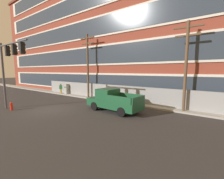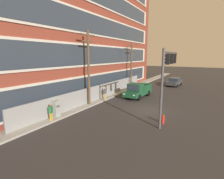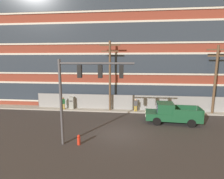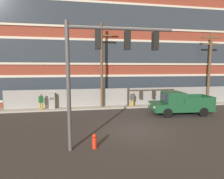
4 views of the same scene
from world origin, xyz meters
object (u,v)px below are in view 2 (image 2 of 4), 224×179
at_px(traffic_signal_mast, 167,70).
at_px(sedan_dark_grey, 174,82).
at_px(pickup_truck_dark_green, 137,91).
at_px(electrical_cabinet, 56,109).
at_px(pedestrian_by_fence, 105,93).
at_px(pedestrian_near_cabinet, 51,111).
at_px(utility_pole_near_corner, 89,65).
at_px(fire_hydrant, 163,119).
at_px(utility_pole_midblock, 131,64).

distance_m(traffic_signal_mast, sedan_dark_grey, 20.55).
relative_size(pickup_truck_dark_green, electrical_cabinet, 3.24).
distance_m(sedan_dark_grey, electrical_cabinet, 24.83).
distance_m(electrical_cabinet, pedestrian_by_fence, 8.08).
height_order(pedestrian_near_cabinet, pedestrian_by_fence, same).
xyz_separation_m(sedan_dark_grey, pedestrian_by_fence, (-15.96, 5.89, 0.17)).
xyz_separation_m(traffic_signal_mast, utility_pole_near_corner, (0.89, 8.93, 0.08)).
bearing_deg(fire_hydrant, pickup_truck_dark_green, 34.83).
bearing_deg(pickup_truck_dark_green, utility_pole_near_corner, 152.75).
xyz_separation_m(utility_pole_near_corner, fire_hydrant, (-1.32, -8.91, -4.33)).
xyz_separation_m(traffic_signal_mast, pickup_truck_dark_green, (7.49, 5.53, -3.67)).
distance_m(utility_pole_near_corner, utility_pole_midblock, 12.04).
xyz_separation_m(pickup_truck_dark_green, pedestrian_near_cabinet, (-12.49, 3.17, 0.02)).
bearing_deg(utility_pole_midblock, sedan_dark_grey, -40.67).
height_order(utility_pole_near_corner, utility_pole_midblock, utility_pole_near_corner).
distance_m(traffic_signal_mast, pedestrian_by_fence, 10.29).
xyz_separation_m(pickup_truck_dark_green, sedan_dark_grey, (12.50, -2.69, -0.16)).
distance_m(sedan_dark_grey, pedestrian_near_cabinet, 25.67).
distance_m(utility_pole_midblock, pedestrian_near_cabinet, 18.26).
bearing_deg(traffic_signal_mast, electrical_cabinet, 114.01).
bearing_deg(traffic_signal_mast, fire_hydrant, 177.41).
bearing_deg(sedan_dark_grey, traffic_signal_mast, -171.90).
bearing_deg(traffic_signal_mast, utility_pole_midblock, 34.57).
relative_size(pickup_truck_dark_green, sedan_dark_grey, 1.15).
height_order(sedan_dark_grey, electrical_cabinet, electrical_cabinet).
bearing_deg(pedestrian_by_fence, electrical_cabinet, 177.58).
xyz_separation_m(utility_pole_near_corner, pedestrian_by_fence, (3.14, -0.20, -3.73)).
bearing_deg(utility_pole_midblock, pedestrian_near_cabinet, -179.32).
height_order(traffic_signal_mast, utility_pole_near_corner, utility_pole_near_corner).
xyz_separation_m(electrical_cabinet, pedestrian_by_fence, (8.07, -0.34, 0.13)).
height_order(pedestrian_near_cabinet, fire_hydrant, pedestrian_near_cabinet).
distance_m(pickup_truck_dark_green, electrical_cabinet, 12.06).
bearing_deg(pedestrian_by_fence, utility_pole_near_corner, 176.44).
height_order(sedan_dark_grey, pedestrian_by_fence, pedestrian_by_fence).
bearing_deg(pickup_truck_dark_green, pedestrian_near_cabinet, 165.77).
bearing_deg(sedan_dark_grey, electrical_cabinet, 165.47).
height_order(pickup_truck_dark_green, pedestrian_by_fence, pickup_truck_dark_green).
height_order(traffic_signal_mast, pedestrian_by_fence, traffic_signal_mast).
bearing_deg(pedestrian_near_cabinet, traffic_signal_mast, -60.09).
xyz_separation_m(utility_pole_near_corner, pedestrian_near_cabinet, (-5.89, -0.23, -3.73)).
distance_m(pickup_truck_dark_green, fire_hydrant, 9.66).
bearing_deg(fire_hydrant, sedan_dark_grey, 7.87).
bearing_deg(traffic_signal_mast, pedestrian_by_fence, 65.21).
bearing_deg(fire_hydrant, utility_pole_near_corner, 81.55).
bearing_deg(traffic_signal_mast, sedan_dark_grey, 8.10).
bearing_deg(traffic_signal_mast, utility_pole_near_corner, 84.30).
xyz_separation_m(sedan_dark_grey, electrical_cabinet, (-24.03, 6.23, 0.04)).
bearing_deg(pedestrian_by_fence, pedestrian_near_cabinet, -179.79).
xyz_separation_m(traffic_signal_mast, fire_hydrant, (-0.43, 0.02, -4.24)).
relative_size(traffic_signal_mast, pedestrian_by_fence, 3.76).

